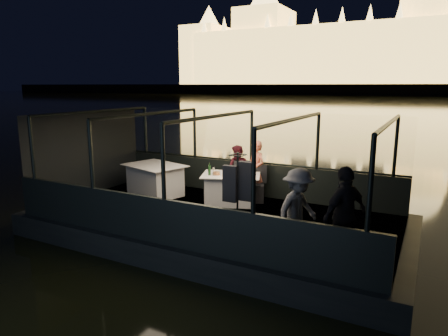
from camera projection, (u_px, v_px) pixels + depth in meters
The scene contains 30 objects.
river_water at pixel (411, 103), 78.83m from camera, with size 500.00×500.00×0.00m, color black.
boat_hull at pixel (216, 235), 9.43m from camera, with size 8.60×4.40×1.00m, color black.
boat_deck at pixel (216, 216), 9.34m from camera, with size 8.00×4.00×0.04m, color black.
gunwale_port at pixel (251, 179), 10.98m from camera, with size 8.00×0.08×0.90m, color black.
gunwale_starboard at pixel (165, 222), 7.51m from camera, with size 8.00×0.08×0.90m, color black.
cabin_glass_port at pixel (252, 137), 10.74m from camera, with size 8.00×0.02×1.40m, color #99B2B2, non-canonical shape.
cabin_glass_starboard at pixel (163, 162), 7.27m from camera, with size 8.00×0.02×1.40m, color #99B2B2, non-canonical shape.
cabin_roof_glass at pixel (216, 116), 8.87m from camera, with size 8.00×4.00×0.02m, color #99B2B2, non-canonical shape.
end_wall_fore at pixel (88, 153), 10.92m from camera, with size 0.02×4.00×2.30m, color black, non-canonical shape.
end_wall_aft at pixel (408, 187), 7.28m from camera, with size 0.02×4.00×2.30m, color black, non-canonical shape.
canopy_ribs at pixel (216, 167), 9.10m from camera, with size 8.00×4.00×2.30m, color black, non-canonical shape.
embankment at pixel (426, 91), 191.39m from camera, with size 400.00×140.00×6.00m, color #423D33.
parliament_building at pixel (432, 19), 155.35m from camera, with size 220.00×32.00×60.00m, color #F2D18C, non-canonical shape.
dining_table_central at pixel (231, 189), 10.17m from camera, with size 1.45×1.05×0.77m, color silver.
dining_table_aft at pixel (155, 181), 10.97m from camera, with size 1.60×1.16×0.85m, color silver.
chair_port_left at pixel (239, 182), 10.60m from camera, with size 0.46×0.46×0.98m, color black.
chair_port_right at pixel (255, 185), 10.33m from camera, with size 0.43×0.43×0.92m, color black.
coat_stand at pixel (237, 198), 7.48m from camera, with size 0.49×0.39×1.77m, color black, non-canonical shape.
person_woman_coral at pixel (256, 171), 10.56m from camera, with size 0.56×0.37×1.56m, color #E97654.
person_man_maroon at pixel (238, 169), 10.80m from camera, with size 0.67×0.52×1.39m, color #42121B.
passenger_stripe at pixel (298, 206), 7.13m from camera, with size 1.00×0.57×1.55m, color silver.
passenger_dark at pixel (345, 213), 6.74m from camera, with size 0.98×0.41×1.67m, color black.
wine_bottle at pixel (209, 169), 9.98m from camera, with size 0.07×0.07×0.31m, color #133414.
bread_basket at pixel (216, 173), 10.04m from camera, with size 0.18×0.18×0.07m, color brown.
amber_candle at pixel (232, 176), 9.74m from camera, with size 0.06×0.06×0.08m, color #F0973C.
plate_near at pixel (242, 179), 9.57m from camera, with size 0.25×0.25×0.02m, color silver.
plate_far at pixel (224, 174), 10.07m from camera, with size 0.21×0.21×0.01m, color silver.
wine_glass_white at pixel (214, 172), 9.90m from camera, with size 0.07×0.07×0.21m, color silver, non-canonical shape.
wine_glass_red at pixel (241, 172), 9.97m from camera, with size 0.07×0.07×0.21m, color silver, non-canonical shape.
wine_glass_empty at pixel (232, 175), 9.61m from camera, with size 0.06×0.06×0.17m, color white, non-canonical shape.
Camera 1 is at (4.30, -7.81, 3.47)m, focal length 32.00 mm.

